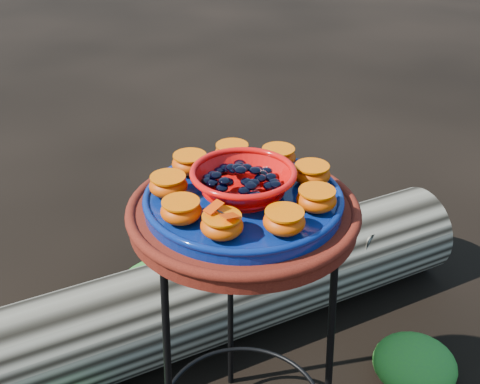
{
  "coord_description": "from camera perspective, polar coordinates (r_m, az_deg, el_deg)",
  "views": [
    {
      "loc": [
        -0.17,
        -1.03,
        1.37
      ],
      "look_at": [
        -0.01,
        0.0,
        0.77
      ],
      "focal_mm": 45.0,
      "sensor_mm": 36.0,
      "label": 1
    }
  ],
  "objects": [
    {
      "name": "orange_half_5",
      "position": [
        1.33,
        -0.75,
        3.69
      ],
      "size": [
        0.08,
        0.08,
        0.04
      ],
      "primitive_type": "ellipsoid",
      "color": "#CD4202",
      "rests_on": "cobalt_plate"
    },
    {
      "name": "red_bowl",
      "position": [
        1.19,
        0.32,
        0.84
      ],
      "size": [
        0.2,
        0.2,
        0.06
      ],
      "primitive_type": null,
      "color": "red",
      "rests_on": "cobalt_plate"
    },
    {
      "name": "cobalt_plate",
      "position": [
        1.21,
        0.31,
        -0.86
      ],
      "size": [
        0.4,
        0.4,
        0.03
      ],
      "primitive_type": "cylinder",
      "color": "#021551",
      "rests_on": "terracotta_saucer"
    },
    {
      "name": "orange_half_2",
      "position": [
        1.16,
        7.26,
        -0.72
      ],
      "size": [
        0.08,
        0.08,
        0.04
      ],
      "primitive_type": "ellipsoid",
      "color": "#CD4202",
      "rests_on": "cobalt_plate"
    },
    {
      "name": "orange_half_6",
      "position": [
        1.29,
        -4.76,
        2.7
      ],
      "size": [
        0.08,
        0.08,
        0.04
      ],
      "primitive_type": "ellipsoid",
      "color": "#CD4202",
      "rests_on": "cobalt_plate"
    },
    {
      "name": "orange_half_8",
      "position": [
        1.12,
        -5.6,
        -1.81
      ],
      "size": [
        0.08,
        0.08,
        0.04
      ],
      "primitive_type": "ellipsoid",
      "color": "#CD4202",
      "rests_on": "cobalt_plate"
    },
    {
      "name": "butterfly",
      "position": [
        1.06,
        -1.75,
        -1.95
      ],
      "size": [
        0.09,
        0.08,
        0.01
      ],
      "primitive_type": null,
      "rotation": [
        0.0,
        0.0,
        0.62
      ],
      "color": "red",
      "rests_on": "orange_half_0"
    },
    {
      "name": "terracotta_saucer",
      "position": [
        1.23,
        0.31,
        -2.14
      ],
      "size": [
        0.47,
        0.47,
        0.04
      ],
      "primitive_type": "cylinder",
      "color": "#3B0C07",
      "rests_on": "plant_stand"
    },
    {
      "name": "orange_half_4",
      "position": [
        1.31,
        3.64,
        3.32
      ],
      "size": [
        0.08,
        0.08,
        0.04
      ],
      "primitive_type": "ellipsoid",
      "color": "#CD4202",
      "rests_on": "cobalt_plate"
    },
    {
      "name": "foliage_back",
      "position": [
        2.06,
        -7.19,
        -9.17
      ],
      "size": [
        0.33,
        0.33,
        0.16
      ],
      "primitive_type": "ellipsoid",
      "color": "#265F23",
      "rests_on": "ground"
    },
    {
      "name": "plant_stand",
      "position": [
        1.46,
        0.27,
        -14.5
      ],
      "size": [
        0.44,
        0.44,
        0.7
      ],
      "primitive_type": null,
      "color": "black",
      "rests_on": "ground"
    },
    {
      "name": "orange_half_3",
      "position": [
        1.25,
        6.81,
        1.67
      ],
      "size": [
        0.08,
        0.08,
        0.04
      ],
      "primitive_type": "ellipsoid",
      "color": "#CD4202",
      "rests_on": "cobalt_plate"
    },
    {
      "name": "foliage_right",
      "position": [
        1.9,
        16.25,
        -15.3
      ],
      "size": [
        0.24,
        0.24,
        0.12
      ],
      "primitive_type": "ellipsoid",
      "color": "#265F23",
      "rests_on": "ground"
    },
    {
      "name": "orange_half_7",
      "position": [
        1.21,
        -6.81,
        0.61
      ],
      "size": [
        0.08,
        0.08,
        0.04
      ],
      "primitive_type": "ellipsoid",
      "color": "#CD4202",
      "rests_on": "cobalt_plate"
    },
    {
      "name": "driftwood_log",
      "position": [
        1.93,
        -1.36,
        -9.4
      ],
      "size": [
        1.67,
        0.92,
        0.3
      ],
      "primitive_type": null,
      "rotation": [
        0.0,
        0.0,
        0.32
      ],
      "color": "black",
      "rests_on": "ground"
    },
    {
      "name": "glass_gems",
      "position": [
        1.17,
        0.32,
        2.59
      ],
      "size": [
        0.16,
        0.16,
        0.03
      ],
      "primitive_type": null,
      "color": "black",
      "rests_on": "red_bowl"
    },
    {
      "name": "orange_half_0",
      "position": [
        1.07,
        -1.72,
        -3.21
      ],
      "size": [
        0.08,
        0.08,
        0.04
      ],
      "primitive_type": "ellipsoid",
      "color": "#CD4202",
      "rests_on": "cobalt_plate"
    },
    {
      "name": "orange_half_1",
      "position": [
        1.09,
        4.21,
        -2.8
      ],
      "size": [
        0.08,
        0.08,
        0.04
      ],
      "primitive_type": "ellipsoid",
      "color": "#CD4202",
      "rests_on": "cobalt_plate"
    }
  ]
}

